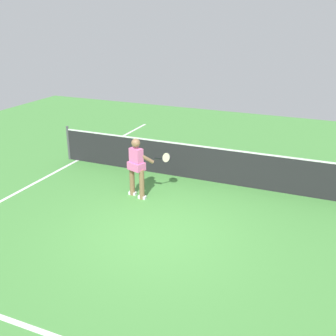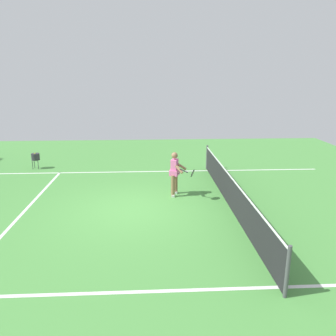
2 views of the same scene
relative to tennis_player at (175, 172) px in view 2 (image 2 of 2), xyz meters
The scene contains 7 objects.
ground_plane 2.10m from the tennis_player, 51.61° to the right, with size 23.59×23.59×0.00m, color #4C9342.
service_line_marking 5.02m from the tennis_player, 76.10° to the right, with size 8.45×0.10×0.01m, color white.
sideline_left_marking 3.49m from the tennis_player, 153.67° to the right, with size 0.10×16.15×0.01m, color white.
sideline_right_marking 5.68m from the tennis_player, 15.50° to the right, with size 0.10×16.15×0.01m, color white.
court_net 2.09m from the tennis_player, 54.73° to the left, with size 9.13×0.08×1.09m.
tennis_player is the anchor object (origin of this frame).
ball_hopper 7.15m from the tennis_player, 122.30° to the right, with size 0.36×0.36×0.74m.
Camera 2 is at (9.85, 0.66, 4.09)m, focal length 35.54 mm.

